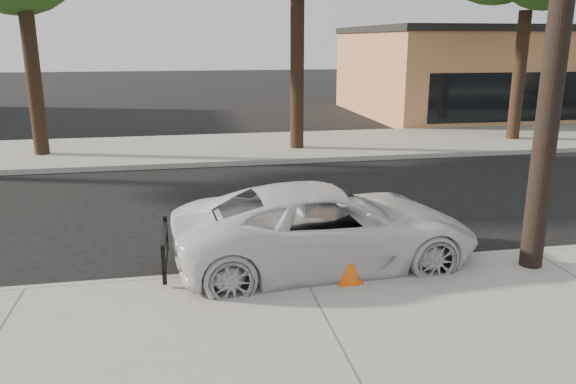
% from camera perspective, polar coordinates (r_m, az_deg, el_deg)
% --- Properties ---
extents(ground, '(120.00, 120.00, 0.00)m').
position_cam_1_polar(ground, '(10.81, -1.19, -4.10)').
color(ground, black).
rests_on(ground, ground).
extents(near_sidewalk, '(90.00, 4.40, 0.15)m').
position_cam_1_polar(near_sidewalk, '(6.95, 4.92, -15.09)').
color(near_sidewalk, gray).
rests_on(near_sidewalk, ground).
extents(far_sidewalk, '(90.00, 5.00, 0.15)m').
position_cam_1_polar(far_sidewalk, '(18.97, -5.48, 4.50)').
color(far_sidewalk, gray).
rests_on(far_sidewalk, ground).
extents(curb_near, '(90.00, 0.12, 0.16)m').
position_cam_1_polar(curb_near, '(8.86, 1.09, -8.06)').
color(curb_near, '#9E9B93').
rests_on(curb_near, ground).
extents(building_main, '(18.00, 10.00, 4.00)m').
position_cam_1_polar(building_main, '(31.53, 23.87, 11.08)').
color(building_main, '#BA784D').
rests_on(building_main, ground).
extents(police_cruiser, '(4.99, 2.53, 1.35)m').
position_cam_1_polar(police_cruiser, '(9.03, 3.89, -3.55)').
color(police_cruiser, silver).
rests_on(police_cruiser, ground).
extents(traffic_cone, '(0.37, 0.37, 0.71)m').
position_cam_1_polar(traffic_cone, '(8.26, 6.20, -6.79)').
color(traffic_cone, '#FE5F0D').
rests_on(traffic_cone, near_sidewalk).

